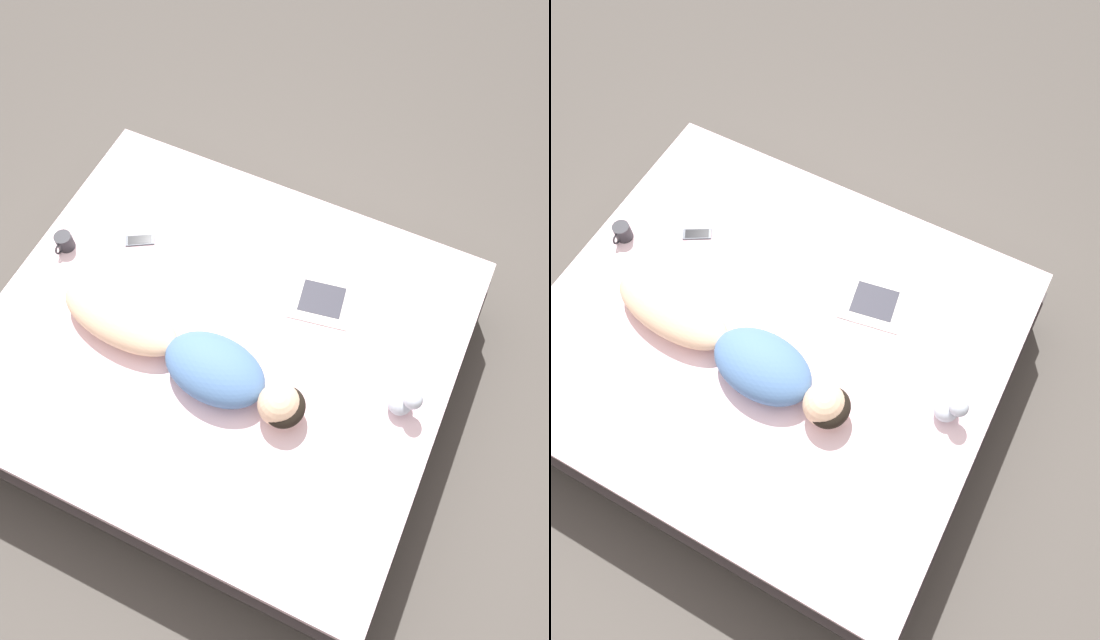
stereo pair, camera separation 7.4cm
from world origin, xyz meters
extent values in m
plane|color=#4C4742|center=(0.00, 0.00, 0.00)|extent=(12.00, 12.00, 0.00)
cube|color=#383333|center=(0.00, 0.00, 0.16)|extent=(1.92, 2.19, 0.31)
cube|color=silver|center=(0.00, 0.00, 0.42)|extent=(1.86, 2.13, 0.20)
ellipsoid|color=#DBB28E|center=(0.14, -0.43, 0.60)|extent=(0.32, 0.63, 0.16)
ellipsoid|color=#476B9E|center=(0.19, 0.08, 0.61)|extent=(0.36, 0.51, 0.18)
ellipsoid|color=black|center=(0.22, 0.43, 0.62)|extent=(0.21, 0.20, 0.10)
sphere|color=#DBB28E|center=(0.22, 0.41, 0.61)|extent=(0.19, 0.19, 0.19)
cube|color=silver|center=(-0.64, 0.31, 0.52)|extent=(0.31, 0.33, 0.01)
cube|color=silver|center=(-0.38, 0.36, 0.52)|extent=(0.31, 0.33, 0.01)
cube|color=#2D2D38|center=(-0.38, 0.36, 0.53)|extent=(0.21, 0.23, 0.00)
cylinder|color=#232328|center=(-0.13, -0.92, 0.56)|extent=(0.09, 0.09, 0.09)
cylinder|color=black|center=(-0.13, -0.92, 0.60)|extent=(0.07, 0.07, 0.01)
torus|color=#232328|center=(-0.08, -0.92, 0.56)|extent=(0.06, 0.01, 0.06)
cube|color=#333842|center=(-0.31, -0.61, 0.52)|extent=(0.13, 0.16, 0.01)
cube|color=black|center=(-0.31, -0.61, 0.53)|extent=(0.10, 0.13, 0.00)
ellipsoid|color=#B2BCCC|center=(-0.03, 0.87, 0.57)|extent=(0.12, 0.11, 0.10)
sphere|color=#B2BCCC|center=(-0.03, 0.91, 0.65)|extent=(0.08, 0.08, 0.08)
camera|label=1|loc=(1.03, 0.76, 3.13)|focal=35.00mm
camera|label=2|loc=(1.00, 0.83, 3.13)|focal=35.00mm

